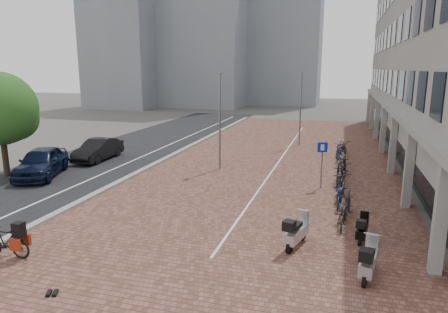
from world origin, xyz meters
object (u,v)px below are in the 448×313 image
car_dark (98,150)px  scooter_mid (362,228)px  scooter_back (297,231)px  scooter_front (369,259)px  parking_sign (322,158)px  car_navy (41,162)px  hero_bike (6,241)px

car_dark → scooter_mid: (16.13, -8.51, -0.22)m
scooter_mid → scooter_back: 2.45m
scooter_front → scooter_mid: (-0.06, 2.66, -0.10)m
scooter_front → scooter_back: (-2.21, 1.50, 0.01)m
car_dark → parking_sign: 14.65m
scooter_mid → parking_sign: size_ratio=0.59×
car_navy → scooter_back: bearing=-40.6°
scooter_mid → parking_sign: parking_sign is taller
scooter_front → parking_sign: (-1.79, 8.62, 1.01)m
car_navy → hero_bike: 10.37m
scooter_back → car_navy: bearing=175.7°
car_dark → scooter_front: size_ratio=2.53×
scooter_mid → scooter_back: scooter_back is taller
scooter_back → parking_sign: size_ratio=0.71×
parking_sign → scooter_back: bearing=-113.0°
car_dark → parking_sign: parking_sign is taller
car_navy → parking_sign: parking_sign is taller
car_dark → hero_bike: car_dark is taller
scooter_front → parking_sign: bearing=112.4°
car_dark → hero_bike: bearing=-70.0°
car_dark → scooter_front: car_dark is taller
hero_bike → scooter_back: (8.79, 3.35, 0.03)m
scooter_back → scooter_front: bearing=-18.9°
parking_sign → scooter_front: bearing=-97.9°
hero_bike → scooter_front: bearing=-81.2°
hero_bike → scooter_back: 9.41m
car_dark → scooter_mid: car_dark is taller
car_dark → parking_sign: size_ratio=1.79×
hero_bike → scooter_front: 11.15m
car_navy → scooter_mid: 17.28m
scooter_front → scooter_mid: 2.66m
scooter_mid → scooter_back: size_ratio=0.82×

